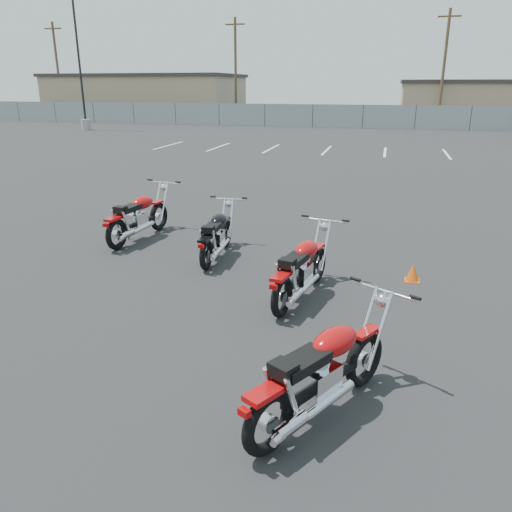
% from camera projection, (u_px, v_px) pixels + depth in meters
% --- Properties ---
extents(ground, '(120.00, 120.00, 0.00)m').
position_uv_depth(ground, '(234.00, 306.00, 7.77)').
color(ground, black).
rests_on(ground, ground).
extents(motorcycle_front_red, '(0.90, 2.34, 1.14)m').
position_uv_depth(motorcycle_front_red, '(138.00, 217.00, 10.98)').
color(motorcycle_front_red, black).
rests_on(motorcycle_front_red, ground).
extents(motorcycle_second_black, '(0.81, 2.10, 1.03)m').
position_uv_depth(motorcycle_second_black, '(217.00, 235.00, 9.83)').
color(motorcycle_second_black, black).
rests_on(motorcycle_second_black, ground).
extents(motorcycle_third_red, '(0.95, 2.24, 1.10)m').
position_uv_depth(motorcycle_third_red, '(302.00, 269.00, 7.92)').
color(motorcycle_third_red, black).
rests_on(motorcycle_third_red, ground).
extents(motorcycle_rear_red, '(1.56, 2.19, 1.13)m').
position_uv_depth(motorcycle_rear_red, '(322.00, 373.00, 5.04)').
color(motorcycle_rear_red, black).
rests_on(motorcycle_rear_red, ground).
extents(training_cone_near, '(0.26, 0.26, 0.31)m').
position_uv_depth(training_cone_near, '(413.00, 273.00, 8.74)').
color(training_cone_near, '#E4500C').
rests_on(training_cone_near, ground).
extents(light_pole_west, '(0.80, 0.70, 11.05)m').
position_uv_depth(light_pole_west, '(82.00, 90.00, 37.24)').
color(light_pole_west, gray).
rests_on(light_pole_west, ground).
extents(chainlink_fence, '(80.06, 0.06, 1.80)m').
position_uv_depth(chainlink_fence, '(363.00, 117.00, 39.51)').
color(chainlink_fence, gray).
rests_on(chainlink_fence, ground).
extents(tan_building_west, '(18.40, 10.40, 4.30)m').
position_uv_depth(tan_building_west, '(148.00, 96.00, 50.75)').
color(tan_building_west, tan).
rests_on(tan_building_west, ground).
extents(tan_building_east, '(14.40, 9.40, 3.70)m').
position_uv_depth(tan_building_east, '(482.00, 101.00, 45.05)').
color(tan_building_east, tan).
rests_on(tan_building_east, ground).
extents(utility_pole_a, '(1.80, 0.24, 9.00)m').
position_uv_depth(utility_pole_a, '(58.00, 70.00, 49.09)').
color(utility_pole_a, '#4B3823').
rests_on(utility_pole_a, ground).
extents(utility_pole_b, '(1.80, 0.24, 9.00)m').
position_uv_depth(utility_pole_b, '(236.00, 69.00, 45.72)').
color(utility_pole_b, '#4B3823').
rests_on(utility_pole_b, ground).
extents(utility_pole_c, '(1.80, 0.24, 9.00)m').
position_uv_depth(utility_pole_c, '(444.00, 67.00, 40.51)').
color(utility_pole_c, '#4B3823').
rests_on(utility_pole_c, ground).
extents(parking_line_stripes, '(15.12, 4.00, 0.01)m').
position_uv_depth(parking_line_stripes, '(298.00, 149.00, 26.67)').
color(parking_line_stripes, silver).
rests_on(parking_line_stripes, ground).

